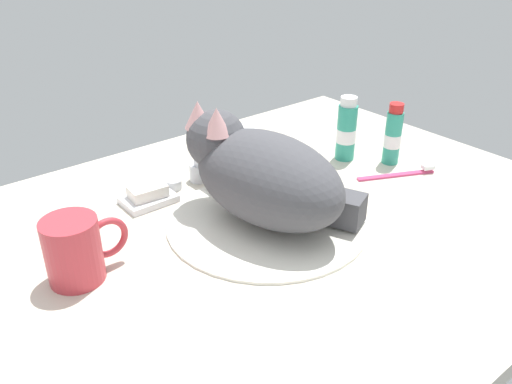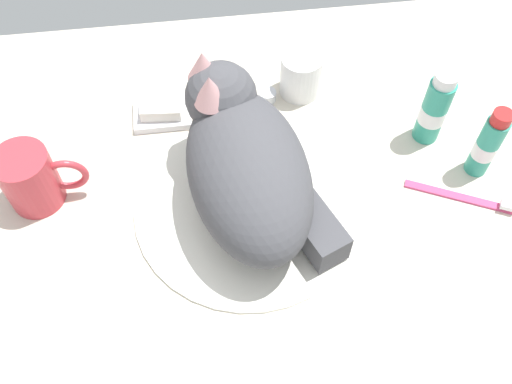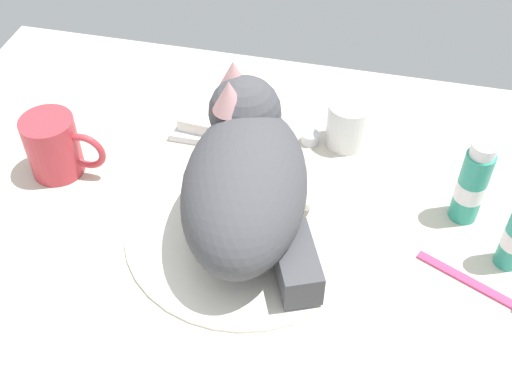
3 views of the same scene
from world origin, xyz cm
name	(u,v)px [view 2 (image 2 of 3)]	position (x,y,z in cm)	size (l,w,h in cm)	color
ground_plane	(249,211)	(0.00, 0.00, -1.50)	(110.00, 82.50, 3.00)	beige
sink_basin	(249,204)	(0.00, 0.00, 0.46)	(33.02, 33.02, 0.93)	white
faucet	(235,99)	(0.00, 18.70, 2.36)	(13.76, 10.28, 5.43)	silver
cat	(246,162)	(-0.13, 1.52, 8.72)	(22.01, 30.61, 17.77)	#4C4C51
coffee_mug	(32,179)	(-29.83, 5.33, 4.72)	(12.08, 7.74, 9.44)	#C63842
rinse_cup	(301,75)	(11.00, 21.37, 3.69)	(6.60, 6.60, 7.38)	white
soap_dish	(162,115)	(-11.72, 18.46, 0.60)	(9.00, 6.40, 1.20)	white
soap_bar	(161,108)	(-11.72, 18.46, 2.23)	(6.31, 4.22, 2.06)	white
toothpaste_bottle	(434,109)	(28.94, 9.55, 6.13)	(3.99, 3.99, 13.17)	teal
mouthwash_bottle	(487,145)	(34.63, 2.33, 5.80)	(3.36, 3.36, 12.51)	teal
toothbrush	(466,197)	(31.40, -2.85, 0.51)	(14.82, 7.87, 1.60)	#D83F72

